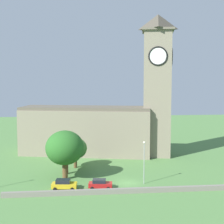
{
  "coord_description": "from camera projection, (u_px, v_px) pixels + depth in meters",
  "views": [
    {
      "loc": [
        -8.79,
        -58.17,
        18.85
      ],
      "look_at": [
        -1.84,
        9.41,
        12.3
      ],
      "focal_mm": 52.45,
      "sensor_mm": 36.0,
      "label": 1
    }
  ],
  "objects": [
    {
      "name": "car_yellow",
      "position": [
        64.0,
        184.0,
        56.75
      ],
      "size": [
        4.5,
        2.59,
        1.77
      ],
      "color": "gold",
      "rests_on": "ground"
    },
    {
      "name": "car_red",
      "position": [
        100.0,
        184.0,
        57.13
      ],
      "size": [
        4.28,
        2.46,
        1.67
      ],
      "color": "red",
      "rests_on": "ground"
    },
    {
      "name": "tree_riverside_east",
      "position": [
        75.0,
        148.0,
        70.62
      ],
      "size": [
        5.09,
        5.09,
        6.55
      ],
      "color": "brown",
      "rests_on": "ground"
    },
    {
      "name": "ground_plane",
      "position": [
        117.0,
        163.0,
        75.16
      ],
      "size": [
        200.0,
        200.0,
        0.0
      ],
      "primitive_type": "plane",
      "color": "#517F42"
    },
    {
      "name": "quay_barrier",
      "position": [
        132.0,
        191.0,
        54.93
      ],
      "size": [
        42.82,
        0.7,
        0.85
      ],
      "primitive_type": "cube",
      "color": "gray",
      "rests_on": "ground"
    },
    {
      "name": "tree_by_tower",
      "position": [
        66.0,
        149.0,
        65.79
      ],
      "size": [
        5.15,
        5.15,
        7.51
      ],
      "color": "brown",
      "rests_on": "ground"
    },
    {
      "name": "streetlamp_west_mid",
      "position": [
        144.0,
        156.0,
        59.44
      ],
      "size": [
        0.44,
        0.44,
        7.87
      ],
      "color": "#9EA0A5",
      "rests_on": "ground"
    },
    {
      "name": "church",
      "position": [
        105.0,
        118.0,
        83.3
      ],
      "size": [
        39.27,
        17.09,
        34.89
      ],
      "color": "gray",
      "rests_on": "ground"
    },
    {
      "name": "tree_churchyard",
      "position": [
        65.0,
        148.0,
        62.1
      ],
      "size": [
        7.3,
        7.3,
        9.42
      ],
      "color": "brown",
      "rests_on": "ground"
    }
  ]
}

